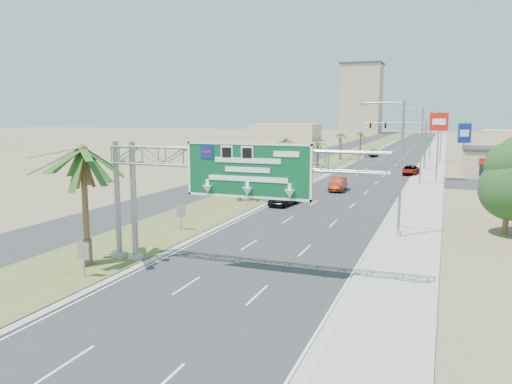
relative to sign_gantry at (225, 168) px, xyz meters
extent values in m
plane|color=#8C7A59|center=(1.06, -9.93, -6.06)|extent=(600.00, 600.00, 0.00)
cube|color=#28282B|center=(1.06, 100.07, -6.05)|extent=(12.00, 300.00, 0.02)
cube|color=#9E9B93|center=(9.56, 100.07, -6.01)|extent=(4.00, 300.00, 0.10)
cube|color=#505927|center=(-8.94, 100.07, -6.00)|extent=(7.00, 300.00, 0.12)
cube|color=#28282B|center=(-15.94, 100.07, -6.05)|extent=(8.00, 300.00, 0.02)
cylinder|color=gray|center=(-6.14, 0.07, -2.36)|extent=(0.36, 0.36, 7.40)
cylinder|color=gray|center=(-7.34, 0.07, -2.36)|extent=(0.36, 0.36, 7.40)
cube|color=#9E9B93|center=(-6.14, 0.07, -5.86)|extent=(0.70, 0.70, 0.40)
cube|color=#9E9B93|center=(-7.34, 0.07, -5.86)|extent=(0.70, 0.70, 0.40)
cube|color=#084D26|center=(1.56, -0.41, -0.06)|extent=(7.20, 0.12, 3.00)
cube|color=navy|center=(-0.84, -0.49, 0.89)|extent=(0.75, 0.03, 0.75)
cone|color=white|center=(1.56, -0.49, -1.21)|extent=(0.56, 0.56, 0.45)
cylinder|color=brown|center=(-8.14, -1.93, -2.56)|extent=(0.36, 0.36, 7.00)
cylinder|color=brown|center=(-8.14, -1.93, -5.22)|extent=(0.54, 0.54, 1.68)
cylinder|color=brown|center=(-8.44, 22.07, -3.56)|extent=(0.36, 0.36, 5.00)
cylinder|color=brown|center=(-8.44, 22.07, -5.46)|extent=(0.54, 0.54, 1.20)
cylinder|color=brown|center=(-8.44, 38.07, -3.16)|extent=(0.36, 0.36, 5.80)
cylinder|color=brown|center=(-8.44, 38.07, -5.36)|extent=(0.54, 0.54, 1.39)
cylinder|color=brown|center=(-8.44, 56.07, -3.81)|extent=(0.36, 0.36, 4.50)
cylinder|color=brown|center=(-8.44, 56.07, -5.52)|extent=(0.54, 0.54, 1.08)
cylinder|color=brown|center=(-8.44, 75.07, -3.46)|extent=(0.36, 0.36, 5.20)
cylinder|color=brown|center=(-8.44, 75.07, -5.43)|extent=(0.54, 0.54, 1.25)
cylinder|color=brown|center=(-8.44, 100.07, -3.66)|extent=(0.36, 0.36, 4.80)
cylinder|color=brown|center=(-8.44, 100.07, -5.48)|extent=(0.54, 0.54, 1.15)
cylinder|color=gray|center=(8.56, 12.07, -1.06)|extent=(0.20, 0.20, 10.00)
cylinder|color=gray|center=(7.16, 12.07, 3.79)|extent=(2.80, 0.12, 0.12)
cube|color=slate|center=(5.76, 12.07, 3.69)|extent=(0.50, 0.22, 0.18)
cylinder|color=#9E9B93|center=(8.56, 12.07, -5.81)|extent=(0.44, 0.44, 0.50)
cylinder|color=gray|center=(8.56, 42.07, -1.06)|extent=(0.20, 0.20, 10.00)
cylinder|color=gray|center=(7.16, 42.07, 3.79)|extent=(2.80, 0.12, 0.12)
cube|color=slate|center=(5.76, 42.07, 3.69)|extent=(0.50, 0.22, 0.18)
cylinder|color=#9E9B93|center=(8.56, 42.07, -5.81)|extent=(0.44, 0.44, 0.50)
cylinder|color=gray|center=(8.56, 78.07, -1.06)|extent=(0.20, 0.20, 10.00)
cylinder|color=gray|center=(7.16, 78.07, 3.79)|extent=(2.80, 0.12, 0.12)
cube|color=slate|center=(5.76, 78.07, 3.69)|extent=(0.50, 0.22, 0.18)
cylinder|color=#9E9B93|center=(8.56, 78.07, -5.81)|extent=(0.44, 0.44, 0.50)
cylinder|color=gray|center=(8.26, 62.07, -2.06)|extent=(0.28, 0.28, 8.00)
cylinder|color=gray|center=(3.26, 62.07, 1.64)|extent=(10.00, 0.18, 0.18)
cube|color=black|center=(4.76, 61.87, 1.24)|extent=(0.32, 0.18, 0.95)
cube|color=black|center=(1.76, 61.87, 1.24)|extent=(0.32, 0.18, 0.95)
cube|color=black|center=(-0.74, 61.87, 1.24)|extent=(0.32, 0.18, 0.95)
sphere|color=red|center=(4.76, 61.75, 1.54)|extent=(0.22, 0.22, 0.22)
imported|color=black|center=(8.26, 62.07, 0.94)|extent=(0.16, 0.16, 0.60)
cylinder|color=#9E9B93|center=(8.26, 62.07, -5.76)|extent=(0.56, 0.56, 0.60)
cylinder|color=brown|center=(16.06, 16.07, -4.11)|extent=(0.44, 0.44, 3.90)
sphere|color=#123314|center=(16.06, 16.07, -1.51)|extent=(4.50, 4.50, 4.50)
cylinder|color=gray|center=(-6.74, -3.93, -5.16)|extent=(0.08, 0.08, 1.80)
cube|color=slate|center=(-6.74, -3.93, -4.46)|extent=(0.75, 0.06, 0.95)
cylinder|color=gray|center=(-7.44, 8.07, -5.16)|extent=(0.08, 0.08, 1.80)
cube|color=slate|center=(-7.44, 8.07, -4.46)|extent=(0.75, 0.06, 0.95)
cube|color=tan|center=(-30.94, 240.07, 11.44)|extent=(20.00, 16.00, 35.00)
cube|color=tan|center=(-43.94, 150.07, -3.06)|extent=(24.00, 14.00, 6.00)
imported|color=black|center=(-3.39, 21.82, -5.27)|extent=(2.47, 4.82, 1.57)
imported|color=#651908|center=(-0.35, 33.50, -5.27)|extent=(1.95, 4.89, 1.58)
imported|color=gray|center=(6.56, 53.68, -5.36)|extent=(2.63, 5.14, 1.39)
imported|color=black|center=(-3.54, 85.48, -5.30)|extent=(2.75, 5.42, 1.51)
cylinder|color=gray|center=(10.46, 47.27, -1.30)|extent=(0.20, 0.20, 9.52)
cube|color=red|center=(10.46, 47.27, 2.06)|extent=(2.41, 0.36, 2.40)
cube|color=white|center=(10.46, 47.09, 2.06)|extent=(1.68, 0.08, 0.84)
cylinder|color=gray|center=(14.06, 57.84, -2.06)|extent=(0.20, 0.20, 7.99)
cube|color=navy|center=(14.06, 57.84, 0.23)|extent=(1.96, 1.05, 3.00)
cube|color=white|center=(14.06, 57.66, 0.23)|extent=(1.31, 0.58, 1.05)
cylinder|color=gray|center=(10.55, 77.06, -1.75)|extent=(0.20, 0.20, 8.62)
cube|color=red|center=(10.55, 77.06, 1.46)|extent=(2.21, 0.35, 1.80)
cube|color=white|center=(10.55, 76.88, 1.46)|extent=(1.54, 0.08, 0.63)
camera|label=1|loc=(11.53, -25.31, 2.87)|focal=35.00mm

